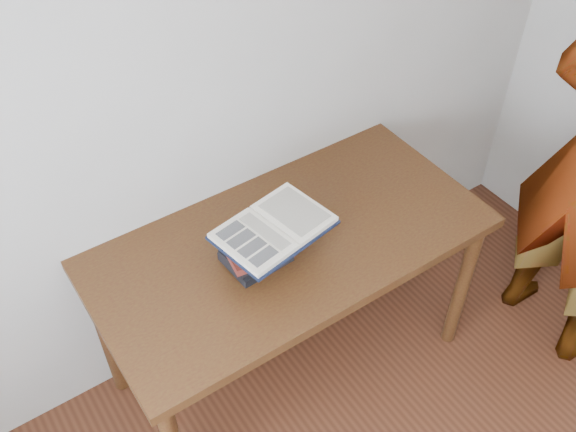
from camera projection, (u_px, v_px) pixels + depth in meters
desk at (290, 256)px, 2.44m from camera, size 1.49×0.75×0.80m
book_stack at (256, 246)px, 2.25m from camera, size 0.25×0.21×0.15m
open_book at (274, 228)px, 2.19m from camera, size 0.43×0.33×0.03m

